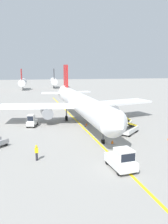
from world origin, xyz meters
TOP-DOWN VIEW (x-y plane):
  - ground_plane at (0.00, 0.00)m, footprint 300.00×300.00m
  - taxi_line_yellow at (-1.50, 5.00)m, footprint 6.85×79.76m
  - airliner at (-1.55, 11.16)m, footprint 28.51×35.34m
  - pushback_tug at (-0.77, -8.41)m, footprint 2.40×3.84m
  - baggage_tug_near_wing at (-9.87, 9.30)m, footprint 1.82×2.64m
  - belt_loader_forward_hold at (4.28, 2.64)m, footprint 4.36×4.47m
  - belt_loader_aft_hold at (4.90, 5.87)m, footprint 3.74×4.89m
  - ground_crew_marshaller at (-8.81, -4.79)m, footprint 0.36×0.24m
  - safety_cone_nose_left at (0.63, -0.99)m, footprint 0.36×0.36m
  - safety_cone_nose_right at (-0.92, 8.63)m, footprint 0.36×0.36m
  - distant_aircraft_mid_left at (-16.14, 72.05)m, footprint 3.00×10.10m
  - distant_aircraft_mid_right at (-2.77, 77.73)m, footprint 3.00×10.10m

SIDE VIEW (x-z plane):
  - ground_plane at x=0.00m, z-range 0.00..0.00m
  - taxi_line_yellow at x=-1.50m, z-range 0.00..0.01m
  - safety_cone_nose_left at x=0.63m, z-range 0.00..0.44m
  - safety_cone_nose_right at x=-0.92m, z-range 0.00..0.44m
  - belt_loader_forward_hold at x=4.28m, z-range -0.52..2.07m
  - belt_loader_aft_hold at x=4.90m, z-range -0.52..2.07m
  - ground_crew_marshaller at x=-8.81m, z-range 0.06..1.76m
  - baggage_tug_near_wing at x=-9.87m, z-range -0.12..1.98m
  - pushback_tug at x=-0.77m, z-range -0.11..2.09m
  - distant_aircraft_mid_left at x=-16.14m, z-range -1.18..7.62m
  - distant_aircraft_mid_right at x=-2.77m, z-range -1.18..7.62m
  - airliner at x=-1.55m, z-range -1.63..8.47m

